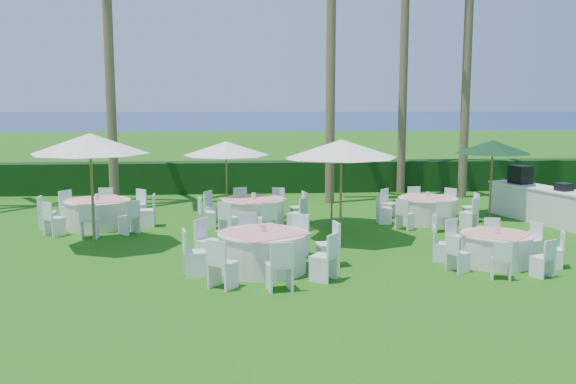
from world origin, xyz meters
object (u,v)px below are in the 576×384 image
at_px(banquet_table_b, 263,250).
at_px(umbrella_c, 226,148).
at_px(umbrella_d, 332,152).
at_px(banquet_table_f, 427,209).
at_px(umbrella_green, 493,147).
at_px(umbrella_b, 341,149).
at_px(banquet_table_c, 496,248).
at_px(banquet_table_e, 254,212).
at_px(buffet_table, 550,205).
at_px(banquet_table_d, 98,213).
at_px(umbrella_a, 90,144).

xyz_separation_m(banquet_table_b, umbrella_c, (-0.86, 6.07, 1.72)).
relative_size(banquet_table_b, umbrella_d, 1.29).
relative_size(banquet_table_f, umbrella_green, 1.26).
relative_size(umbrella_b, umbrella_c, 1.11).
xyz_separation_m(banquet_table_c, umbrella_d, (-3.04, 4.38, 1.80)).
bearing_deg(banquet_table_e, umbrella_d, -9.57).
xyz_separation_m(banquet_table_e, buffet_table, (8.69, -0.30, 0.13)).
xyz_separation_m(banquet_table_b, banquet_table_d, (-4.50, 4.99, -0.02)).
bearing_deg(umbrella_c, umbrella_green, -2.07).
bearing_deg(banquet_table_e, umbrella_b, -43.45).
xyz_separation_m(banquet_table_e, umbrella_c, (-0.79, 1.17, 1.74)).
height_order(banquet_table_b, banquet_table_c, banquet_table_b).
xyz_separation_m(umbrella_b, umbrella_green, (5.17, 2.96, -0.20)).
bearing_deg(umbrella_d, buffet_table, 0.61).
height_order(banquet_table_c, umbrella_a, umbrella_a).
distance_m(umbrella_a, umbrella_c, 4.82).
relative_size(banquet_table_d, buffet_table, 0.71).
relative_size(banquet_table_c, banquet_table_f, 0.91).
xyz_separation_m(banquet_table_f, umbrella_b, (-2.95, -2.16, 1.99)).
relative_size(banquet_table_d, banquet_table_f, 1.07).
bearing_deg(banquet_table_e, umbrella_green, 6.81).
bearing_deg(umbrella_b, banquet_table_f, 36.29).
distance_m(banquet_table_d, banquet_table_f, 9.57).
height_order(banquet_table_c, banquet_table_f, banquet_table_f).
height_order(banquet_table_d, buffet_table, buffet_table).
distance_m(banquet_table_b, umbrella_b, 4.03).
bearing_deg(umbrella_green, umbrella_b, -150.25).
distance_m(banquet_table_d, umbrella_c, 4.17).
height_order(banquet_table_b, banquet_table_d, banquet_table_b).
bearing_deg(banquet_table_e, umbrella_c, 123.88).
relative_size(umbrella_a, umbrella_green, 1.19).
bearing_deg(umbrella_b, banquet_table_d, 161.82).
bearing_deg(banquet_table_f, umbrella_d, -171.08).
bearing_deg(banquet_table_f, banquet_table_b, -135.51).
distance_m(banquet_table_c, umbrella_d, 5.63).
distance_m(banquet_table_d, banquet_table_e, 4.43).
bearing_deg(umbrella_a, umbrella_c, 48.04).
bearing_deg(umbrella_a, banquet_table_b, -31.53).
xyz_separation_m(banquet_table_c, banquet_table_e, (-5.25, 4.76, 0.05)).
height_order(banquet_table_c, umbrella_c, umbrella_c).
bearing_deg(umbrella_c, banquet_table_c, -44.47).
relative_size(banquet_table_b, banquet_table_e, 1.06).
xyz_separation_m(banquet_table_f, umbrella_green, (2.23, 0.79, 1.78)).
xyz_separation_m(banquet_table_e, umbrella_d, (2.21, -0.37, 1.75)).
distance_m(umbrella_d, buffet_table, 6.68).
xyz_separation_m(banquet_table_e, umbrella_b, (2.19, -2.08, 1.97)).
distance_m(banquet_table_c, banquet_table_e, 7.08).
bearing_deg(umbrella_d, banquet_table_f, 8.92).
xyz_separation_m(umbrella_a, umbrella_green, (11.36, 3.28, -0.39)).
height_order(banquet_table_f, buffet_table, buffet_table).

